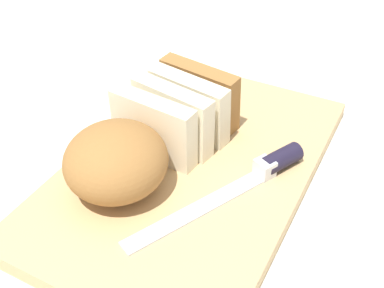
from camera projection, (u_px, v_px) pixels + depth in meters
ground_plane at (192, 175)px, 0.63m from camera, size 3.00×3.00×0.00m
cutting_board at (192, 169)px, 0.62m from camera, size 0.47×0.30×0.02m
bread_loaf at (146, 137)px, 0.59m from camera, size 0.26×0.14×0.09m
bread_knife at (261, 171)px, 0.59m from camera, size 0.24×0.13×0.02m
crumb_near_knife at (178, 153)px, 0.62m from camera, size 0.01×0.01×0.01m
crumb_near_loaf at (205, 144)px, 0.64m from camera, size 0.01×0.01×0.01m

